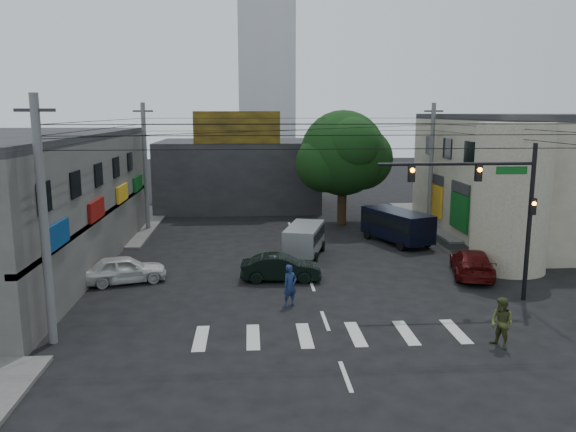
{
  "coord_description": "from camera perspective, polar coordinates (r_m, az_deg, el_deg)",
  "views": [
    {
      "loc": [
        -3.09,
        -24.93,
        8.54
      ],
      "look_at": [
        -1.05,
        4.0,
        3.15
      ],
      "focal_mm": 35.0,
      "sensor_mm": 36.0,
      "label": 1
    }
  ],
  "objects": [
    {
      "name": "navy_van",
      "position": [
        37.58,
        10.99,
        -1.11
      ],
      "size": [
        6.85,
        5.84,
        2.17
      ],
      "primitive_type": null,
      "rotation": [
        0.0,
        0.0,
        1.96
      ],
      "color": "black",
      "rests_on": "ground"
    },
    {
      "name": "maroon_sedan",
      "position": [
        31.22,
        18.18,
        -4.54
      ],
      "size": [
        4.43,
        5.85,
        1.41
      ],
      "primitive_type": "imported",
      "rotation": [
        0.0,
        0.0,
        2.88
      ],
      "color": "#470A0A",
      "rests_on": "ground"
    },
    {
      "name": "sidewalk_far_right",
      "position": [
        48.57,
        21.78,
        -0.27
      ],
      "size": [
        16.0,
        16.0,
        0.15
      ],
      "primitive_type": "cube",
      "color": "#514F4C",
      "rests_on": "ground"
    },
    {
      "name": "street_tree",
      "position": [
        42.64,
        5.59,
        6.35
      ],
      "size": [
        6.4,
        6.4,
        8.7
      ],
      "color": "black",
      "rests_on": "ground"
    },
    {
      "name": "utility_pole_near_left",
      "position": [
        22.09,
        -23.56,
        -0.63
      ],
      "size": [
        0.32,
        0.32,
        9.2
      ],
      "primitive_type": "cylinder",
      "color": "#59595B",
      "rests_on": "ground"
    },
    {
      "name": "utility_pole_far_left",
      "position": [
        41.78,
        -14.28,
        4.79
      ],
      "size": [
        0.32,
        0.32,
        9.2
      ],
      "primitive_type": "cylinder",
      "color": "#59595B",
      "rests_on": "ground"
    },
    {
      "name": "billboard",
      "position": [
        46.06,
        -5.22,
        8.94
      ],
      "size": [
        7.0,
        0.3,
        2.6
      ],
      "primitive_type": "cube",
      "color": "olive",
      "rests_on": "building_far"
    },
    {
      "name": "silver_minivan",
      "position": [
        33.63,
        1.65,
        -2.55
      ],
      "size": [
        5.29,
        4.09,
        1.86
      ],
      "primitive_type": null,
      "rotation": [
        0.0,
        0.0,
        1.29
      ],
      "color": "#93959A",
      "rests_on": "ground"
    },
    {
      "name": "ground",
      "position": [
        26.53,
        2.9,
        -8.26
      ],
      "size": [
        160.0,
        160.0,
        0.0
      ],
      "primitive_type": "plane",
      "color": "black",
      "rests_on": "ground"
    },
    {
      "name": "utility_pole_far_right",
      "position": [
        43.31,
        14.33,
        4.98
      ],
      "size": [
        0.32,
        0.32,
        9.2
      ],
      "primitive_type": "cylinder",
      "color": "#59595B",
      "rests_on": "ground"
    },
    {
      "name": "pedestrian_olive",
      "position": [
        22.28,
        20.88,
        -10.13
      ],
      "size": [
        1.48,
        1.44,
        1.89
      ],
      "primitive_type": "imported",
      "rotation": [
        0.0,
        0.0,
        -1.11
      ],
      "color": "#3E4620",
      "rests_on": "ground"
    },
    {
      "name": "traffic_officer",
      "position": [
        25.13,
        0.21,
        -7.06
      ],
      "size": [
        1.08,
        1.06,
        1.88
      ],
      "primitive_type": "imported",
      "rotation": [
        0.0,
        0.0,
        0.54
      ],
      "color": "navy",
      "rests_on": "ground"
    },
    {
      "name": "dark_sedan",
      "position": [
        28.87,
        -0.72,
        -5.28
      ],
      "size": [
        1.89,
        4.25,
        1.35
      ],
      "primitive_type": "imported",
      "rotation": [
        0.0,
        0.0,
        1.51
      ],
      "color": "black",
      "rests_on": "ground"
    },
    {
      "name": "white_compact",
      "position": [
        29.67,
        -16.28,
        -5.22
      ],
      "size": [
        3.88,
        5.02,
        1.41
      ],
      "primitive_type": "imported",
      "rotation": [
        0.0,
        0.0,
        1.85
      ],
      "color": "silver",
      "rests_on": "ground"
    },
    {
      "name": "building_far",
      "position": [
        51.24,
        -5.04,
        4.28
      ],
      "size": [
        14.0,
        10.0,
        6.0
      ],
      "primitive_type": "cube",
      "color": "#232326",
      "rests_on": "ground"
    },
    {
      "name": "building_right",
      "position": [
        43.64,
        24.95,
        3.57
      ],
      "size": [
        14.0,
        18.0,
        8.0
      ],
      "primitive_type": "cube",
      "color": "gray",
      "rests_on": "ground"
    },
    {
      "name": "traffic_gantry",
      "position": [
        26.56,
        20.29,
        1.85
      ],
      "size": [
        7.1,
        0.35,
        7.2
      ],
      "color": "black",
      "rests_on": "ground"
    },
    {
      "name": "sidewalk_far_left",
      "position": [
        46.23,
        -22.77,
        -0.85
      ],
      "size": [
        16.0,
        16.0,
        0.15
      ],
      "primitive_type": "cube",
      "color": "#514F4C",
      "rests_on": "ground"
    },
    {
      "name": "corner_column",
      "position": [
        32.5,
        21.72,
        1.75
      ],
      "size": [
        4.0,
        4.0,
        8.0
      ],
      "primitive_type": "cylinder",
      "color": "gray",
      "rests_on": "ground"
    },
    {
      "name": "tower_distant",
      "position": [
        95.93,
        -2.26,
        18.58
      ],
      "size": [
        9.0,
        9.0,
        44.0
      ],
      "primitive_type": "cube",
      "color": "silver",
      "rests_on": "ground"
    }
  ]
}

